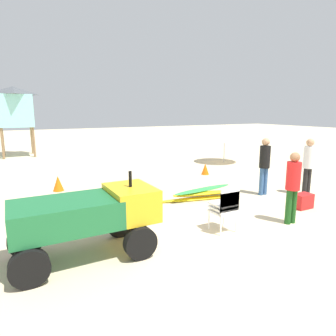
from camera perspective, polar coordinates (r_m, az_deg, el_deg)
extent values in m
plane|color=beige|center=(6.48, 13.60, -13.13)|extent=(80.00, 80.00, 0.00)
cube|color=#1E6B38|center=(5.46, -19.10, -8.52)|extent=(1.81, 1.11, 0.50)
cube|color=gold|center=(5.73, -7.17, -6.51)|extent=(0.81, 1.11, 0.60)
cylinder|color=black|center=(5.61, -7.28, -2.12)|extent=(0.06, 0.06, 0.30)
cylinder|color=black|center=(6.40, -9.29, -10.35)|extent=(0.60, 0.18, 0.60)
cylinder|color=black|center=(5.46, -5.33, -14.17)|extent=(0.60, 0.18, 0.60)
cylinder|color=black|center=(6.11, -25.81, -12.43)|extent=(0.60, 0.18, 0.60)
cylinder|color=black|center=(5.11, -25.11, -17.07)|extent=(0.60, 0.18, 0.60)
cube|color=white|center=(6.67, 10.49, -8.24)|extent=(0.48, 0.48, 0.04)
cube|color=white|center=(6.44, 11.78, -7.10)|extent=(0.48, 0.04, 0.40)
cube|color=white|center=(6.64, 10.52, -7.50)|extent=(0.48, 0.48, 0.04)
cube|color=white|center=(6.42, 11.81, -6.33)|extent=(0.48, 0.04, 0.40)
cube|color=white|center=(6.61, 10.55, -6.76)|extent=(0.48, 0.48, 0.04)
cube|color=white|center=(6.39, 11.84, -5.56)|extent=(0.48, 0.04, 0.40)
cylinder|color=white|center=(7.02, 10.71, -9.23)|extent=(0.04, 0.04, 0.42)
cylinder|color=white|center=(6.78, 7.89, -9.89)|extent=(0.04, 0.04, 0.42)
cylinder|color=white|center=(6.72, 12.98, -10.26)|extent=(0.04, 0.04, 0.42)
cylinder|color=white|center=(6.47, 10.11, -11.01)|extent=(0.04, 0.04, 0.42)
ellipsoid|color=yellow|center=(8.91, 5.95, -5.85)|extent=(2.60, 0.77, 0.08)
ellipsoid|color=yellow|center=(9.11, 6.83, -4.97)|extent=(1.97, 0.66, 0.08)
ellipsoid|color=yellow|center=(8.90, 6.85, -4.81)|extent=(1.94, 0.69, 0.08)
ellipsoid|color=green|center=(9.00, 6.78, -4.11)|extent=(2.16, 0.54, 0.08)
cylinder|color=black|center=(10.19, 24.87, -2.42)|extent=(0.14, 0.14, 0.86)
cylinder|color=black|center=(10.31, 25.41, -2.31)|extent=(0.14, 0.14, 0.86)
cylinder|color=white|center=(10.11, 25.50, 1.88)|extent=(0.32, 0.32, 0.68)
sphere|color=tan|center=(10.06, 25.71, 4.45)|extent=(0.23, 0.23, 0.23)
cylinder|color=#33598C|center=(9.70, 17.55, -2.51)|extent=(0.14, 0.14, 0.87)
cylinder|color=#33598C|center=(9.81, 18.20, -2.40)|extent=(0.14, 0.14, 0.87)
cylinder|color=black|center=(9.61, 18.15, 2.05)|extent=(0.32, 0.32, 0.69)
sphere|color=tan|center=(9.56, 18.32, 4.77)|extent=(0.23, 0.23, 0.23)
cylinder|color=#194C19|center=(7.49, 22.19, -6.97)|extent=(0.14, 0.14, 0.82)
cylinder|color=#194C19|center=(7.61, 22.97, -6.75)|extent=(0.14, 0.14, 0.82)
cylinder|color=red|center=(7.37, 23.00, -1.42)|extent=(0.32, 0.32, 0.65)
sphere|color=#9E6B47|center=(7.29, 23.26, 1.92)|extent=(0.22, 0.22, 0.22)
cylinder|color=olive|center=(18.41, -29.25, 4.11)|extent=(0.12, 0.12, 1.69)
cylinder|color=olive|center=(18.44, -24.40, 4.54)|extent=(0.12, 0.12, 1.69)
cylinder|color=olive|center=(19.96, -29.19, 4.55)|extent=(0.12, 0.12, 1.69)
cylinder|color=olive|center=(19.99, -24.72, 4.95)|extent=(0.12, 0.12, 1.69)
cube|color=#92E6DF|center=(19.10, -27.35, 9.75)|extent=(1.80, 1.80, 1.80)
pyramid|color=#4C5156|center=(19.13, -27.66, 13.11)|extent=(1.98, 1.98, 0.45)
cylinder|color=beige|center=(15.27, 10.81, 4.55)|extent=(0.04, 0.04, 1.89)
cone|color=white|center=(15.22, 10.89, 6.66)|extent=(2.18, 2.18, 0.76)
cone|color=orange|center=(12.36, 7.18, -0.19)|extent=(0.32, 0.32, 0.46)
cone|color=orange|center=(10.42, -20.39, -2.81)|extent=(0.35, 0.35, 0.50)
cube|color=red|center=(8.87, 24.50, -5.81)|extent=(0.51, 0.33, 0.40)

